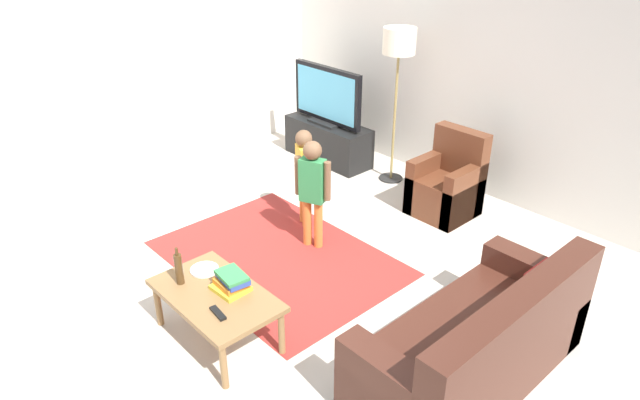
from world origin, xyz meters
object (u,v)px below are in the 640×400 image
object	(u,v)px
child_near_tv	(304,169)
child_center	(313,185)
armchair	(448,187)
tv	(327,96)
floor_lamp	(399,50)
book_stack	(232,282)
couch	(481,348)
bottle	(179,268)
plate	(204,270)
tv_remote	(218,313)
coffee_table	(216,298)
tv_stand	(328,142)

from	to	relation	value
child_near_tv	child_center	xyz separation A→B (m)	(0.37, -0.22, 0.03)
armchair	tv	bearing A→B (deg)	179.44
floor_lamp	book_stack	distance (m)	3.34
couch	child_center	bearing A→B (deg)	170.45
floor_lamp	child_center	distance (m)	1.98
child_near_tv	bottle	size ratio (longest dim) A/B	3.32
plate	book_stack	bearing A→B (deg)	3.06
floor_lamp	tv_remote	xyz separation A→B (m)	(1.22, -3.23, -1.11)
coffee_table	tv	bearing A→B (deg)	123.48
bottle	coffee_table	bearing A→B (deg)	23.20
tv_stand	plate	world-z (taller)	tv_stand
child_near_tv	tv_remote	size ratio (longest dim) A/B	6.02
floor_lamp	child_center	xyz separation A→B (m)	(0.49, -1.69, -0.90)
armchair	book_stack	xyz separation A→B (m)	(0.10, -2.80, 0.19)
tv	floor_lamp	world-z (taller)	floor_lamp
armchair	child_near_tv	world-z (taller)	child_near_tv
tv	coffee_table	xyz separation A→B (m)	(1.94, -2.94, -0.48)
tv	floor_lamp	xyz separation A→B (m)	(0.95, 0.17, 0.70)
floor_lamp	child_near_tv	distance (m)	1.75
coffee_table	bottle	distance (m)	0.35
armchair	plate	bearing A→B (deg)	-94.97
couch	plate	distance (m)	2.11
coffee_table	book_stack	size ratio (longest dim) A/B	3.51
bottle	plate	bearing A→B (deg)	95.12
couch	bottle	world-z (taller)	couch
tv	coffee_table	bearing A→B (deg)	-56.52
coffee_table	tv_remote	world-z (taller)	tv_remote
armchair	bottle	bearing A→B (deg)	-94.24
child_center	plate	bearing A→B (deg)	-80.81
couch	child_near_tv	bearing A→B (deg)	166.94
couch	tv_remote	bearing A→B (deg)	-138.78
coffee_table	tv_remote	bearing A→B (deg)	-28.61
tv_stand	tv_remote	distance (m)	3.77
child_near_tv	plate	size ratio (longest dim) A/B	4.65
floor_lamp	coffee_table	world-z (taller)	floor_lamp
book_stack	plate	bearing A→B (deg)	-176.94
coffee_table	tv_remote	xyz separation A→B (m)	(0.22, -0.12, 0.06)
couch	tv_remote	xyz separation A→B (m)	(-1.35, -1.19, 0.14)
coffee_table	book_stack	bearing A→B (deg)	68.58
floor_lamp	child_near_tv	size ratio (longest dim) A/B	1.74
tv_stand	tv_remote	size ratio (longest dim) A/B	7.06
book_stack	bottle	xyz separation A→B (m)	(-0.33, -0.24, 0.06)
child_near_tv	book_stack	world-z (taller)	child_near_tv
tv_stand	plate	distance (m)	3.30
child_center	couch	bearing A→B (deg)	-9.55
tv	bottle	size ratio (longest dim) A/B	3.57
child_center	plate	distance (m)	1.35
couch	armchair	distance (m)	2.47
couch	tv_remote	size ratio (longest dim) A/B	10.59
tv_stand	floor_lamp	size ratio (longest dim) A/B	0.67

